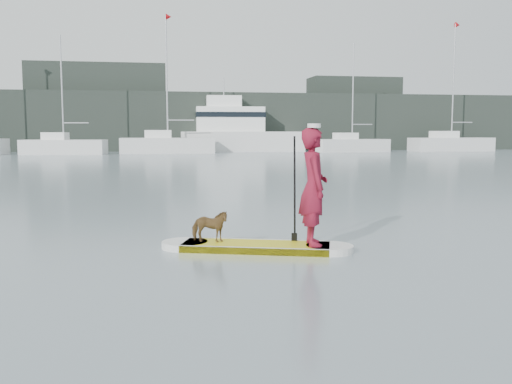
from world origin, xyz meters
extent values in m
plane|color=slate|center=(0.00, 0.00, 0.00)|extent=(140.00, 140.00, 0.00)
cube|color=gold|center=(-2.35, 1.20, 0.06)|extent=(2.62, 1.52, 0.12)
cylinder|color=silver|center=(-3.54, 1.58, 0.06)|extent=(0.80, 0.80, 0.12)
cylinder|color=silver|center=(-1.16, 0.82, 0.06)|extent=(0.80, 0.80, 0.12)
cube|color=silver|center=(-2.24, 1.55, 0.06)|extent=(2.40, 0.82, 0.12)
cube|color=silver|center=(-2.46, 0.85, 0.06)|extent=(2.40, 0.82, 0.12)
imported|color=maroon|center=(-1.43, 0.90, 1.10)|extent=(0.52, 0.75, 1.96)
cylinder|color=silver|center=(-1.43, 0.90, 2.11)|extent=(0.22, 0.22, 0.07)
imported|color=brown|center=(-3.12, 1.44, 0.40)|extent=(0.72, 0.49, 0.55)
cylinder|color=black|center=(-1.66, 1.29, 1.00)|extent=(0.12, 0.29, 1.89)
cube|color=black|center=(-1.66, 1.29, 0.10)|extent=(0.10, 0.05, 0.32)
cube|color=silver|center=(-12.05, 43.99, 0.64)|extent=(7.41, 3.30, 1.29)
cube|color=white|center=(-12.76, 44.09, 1.61)|extent=(2.21, 1.92, 0.64)
cylinder|color=#B7B7BC|center=(-12.05, 43.99, 5.78)|extent=(0.13, 0.13, 9.00)
cylinder|color=#B7B7BC|center=(-10.96, 43.85, 2.75)|extent=(2.20, 0.38, 0.09)
cube|color=silver|center=(-3.01, 44.99, 0.71)|extent=(8.61, 2.93, 1.42)
cube|color=white|center=(-3.86, 45.02, 1.78)|extent=(2.45, 1.93, 0.71)
cylinder|color=#B7B7BC|center=(-3.01, 44.99, 6.90)|extent=(0.14, 0.14, 10.96)
cylinder|color=#B7B7BC|center=(-1.79, 44.95, 3.04)|extent=(2.44, 0.18, 0.10)
cone|color=#BA0B11|center=(-2.76, 44.98, 12.28)|extent=(0.53, 0.59, 0.57)
cube|color=silver|center=(14.77, 45.09, 0.63)|extent=(7.44, 3.29, 1.26)
cube|color=white|center=(14.06, 44.99, 1.57)|extent=(2.22, 1.89, 0.63)
cylinder|color=#B7B7BC|center=(14.77, 45.09, 5.84)|extent=(0.13, 0.13, 9.16)
cylinder|color=#B7B7BC|center=(15.84, 45.23, 2.69)|extent=(2.15, 0.38, 0.09)
cube|color=silver|center=(25.67, 45.90, 0.68)|extent=(8.79, 3.29, 1.37)
cube|color=white|center=(24.81, 45.82, 1.71)|extent=(2.56, 1.98, 0.68)
cylinder|color=#B7B7BC|center=(25.67, 45.90, 7.04)|extent=(0.14, 0.14, 11.34)
cylinder|color=#B7B7BC|center=(26.83, 46.00, 2.93)|extent=(2.35, 0.30, 0.10)
cone|color=#BA0B11|center=(25.91, 45.92, 12.61)|extent=(0.53, 0.59, 0.55)
cube|color=silver|center=(4.45, 48.58, 1.00)|extent=(12.34, 4.36, 1.99)
cube|color=white|center=(3.23, 48.64, 3.21)|extent=(6.83, 3.34, 2.43)
cube|color=white|center=(2.62, 48.67, 4.98)|extent=(3.51, 2.23, 1.11)
cube|color=black|center=(3.23, 48.64, 3.65)|extent=(6.96, 3.42, 0.50)
cylinder|color=#B7B7BC|center=(2.62, 48.67, 6.42)|extent=(0.11, 0.11, 1.77)
cube|color=#212924|center=(0.00, 53.00, 3.00)|extent=(90.00, 6.00, 6.00)
cube|color=#212924|center=(-10.00, 54.00, 4.50)|extent=(14.00, 4.00, 9.00)
cube|color=#212924|center=(18.00, 54.00, 4.00)|extent=(10.00, 4.00, 8.00)
camera|label=1|loc=(-3.99, -8.24, 2.02)|focal=40.00mm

